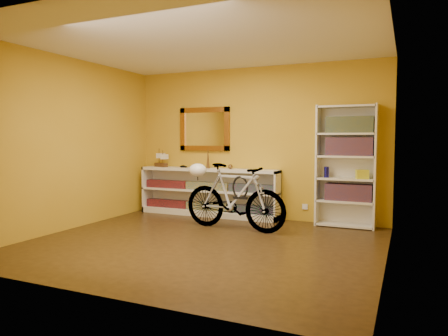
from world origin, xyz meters
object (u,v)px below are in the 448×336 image
at_px(bicycle, 234,197).
at_px(helmet, 198,170).
at_px(console_unit, 208,192).
at_px(bookcase, 346,166).

distance_m(bicycle, helmet, 0.75).
bearing_deg(console_unit, bookcase, 0.60).
height_order(console_unit, bicycle, bicycle).
distance_m(console_unit, bookcase, 2.43).
bearing_deg(bookcase, helmet, -158.22).
distance_m(console_unit, bicycle, 1.25).
xyz_separation_m(bookcase, helmet, (-2.14, -0.86, -0.07)).
relative_size(bicycle, helmet, 6.06).
height_order(bookcase, helmet, bookcase).
bearing_deg(bicycle, helmet, 90.00).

